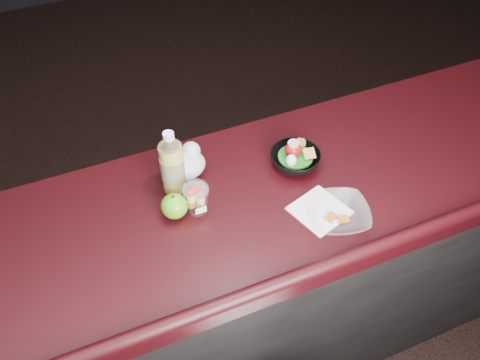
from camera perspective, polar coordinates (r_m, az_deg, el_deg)
name	(u,v)px	position (r m, az deg, el deg)	size (l,w,h in m)	color
room_shell	(276,27)	(1.02, 3.84, 15.98)	(8.00, 8.00, 8.00)	black
counter	(227,290)	(2.17, -1.40, -11.63)	(4.06, 0.71, 1.02)	black
lemonade_bottle	(172,166)	(1.75, -7.24, 1.49)	(0.08, 0.08, 0.24)	gold
fruit_cup	(196,197)	(1.71, -4.71, -1.82)	(0.09, 0.09, 0.12)	white
green_apple	(174,206)	(1.72, -7.02, -2.78)	(0.09, 0.09, 0.09)	#348F10
plastic_bag	(184,163)	(1.83, -5.96, 1.78)	(0.15, 0.13, 0.11)	silver
snack_bowl	(295,158)	(1.88, 5.88, 2.33)	(0.20, 0.20, 0.10)	black
takeout_bowl	(338,215)	(1.73, 10.41, -3.66)	(0.24, 0.24, 0.05)	silver
paper_napkin	(319,210)	(1.76, 8.47, -3.23)	(0.16, 0.16, 0.00)	white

